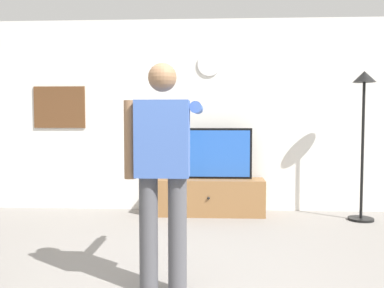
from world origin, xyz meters
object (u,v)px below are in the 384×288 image
at_px(television, 209,153).
at_px(framed_picture, 60,107).
at_px(wall_clock, 209,64).
at_px(person_standing_nearer_lamp, 163,164).
at_px(tv_stand, 209,197).
at_px(floor_lamp, 363,114).

distance_m(television, framed_picture, 2.26).
distance_m(wall_clock, person_standing_nearer_lamp, 3.02).
xyz_separation_m(tv_stand, television, (-0.00, 0.05, 0.59)).
relative_size(television, framed_picture, 1.57).
distance_m(wall_clock, floor_lamp, 2.14).
bearing_deg(floor_lamp, wall_clock, 165.84).
xyz_separation_m(tv_stand, floor_lamp, (1.96, -0.20, 1.12)).
bearing_deg(floor_lamp, tv_stand, 174.04).
bearing_deg(tv_stand, television, 90.00).
relative_size(tv_stand, wall_clock, 4.59).
bearing_deg(person_standing_nearer_lamp, floor_lamp, 45.24).
relative_size(tv_stand, television, 1.28).
relative_size(wall_clock, person_standing_nearer_lamp, 0.19).
height_order(tv_stand, person_standing_nearer_lamp, person_standing_nearer_lamp).
bearing_deg(person_standing_nearer_lamp, tv_stand, 82.74).
distance_m(tv_stand, floor_lamp, 2.27).
relative_size(floor_lamp, person_standing_nearer_lamp, 1.11).
relative_size(framed_picture, floor_lamp, 0.39).
xyz_separation_m(wall_clock, person_standing_nearer_lamp, (-0.32, -2.79, -1.10)).
height_order(wall_clock, person_standing_nearer_lamp, wall_clock).
bearing_deg(wall_clock, framed_picture, 179.87).
height_order(television, wall_clock, wall_clock).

